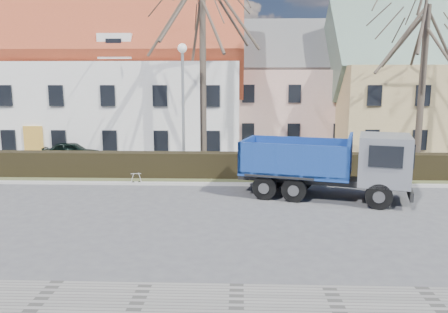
{
  "coord_description": "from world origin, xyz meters",
  "views": [
    {
      "loc": [
        0.05,
        -15.99,
        4.95
      ],
      "look_at": [
        -0.65,
        3.52,
        1.6
      ],
      "focal_mm": 35.0,
      "sensor_mm": 36.0,
      "label": 1
    }
  ],
  "objects_px": {
    "dump_truck": "(318,164)",
    "parked_car_a": "(73,151)",
    "cart_frame": "(132,178)",
    "streetlight": "(183,110)"
  },
  "relations": [
    {
      "from": "dump_truck",
      "to": "parked_car_a",
      "type": "bearing_deg",
      "value": 165.44
    },
    {
      "from": "dump_truck",
      "to": "cart_frame",
      "type": "bearing_deg",
      "value": -176.95
    },
    {
      "from": "dump_truck",
      "to": "cart_frame",
      "type": "distance_m",
      "value": 8.91
    },
    {
      "from": "dump_truck",
      "to": "parked_car_a",
      "type": "height_order",
      "value": "dump_truck"
    },
    {
      "from": "cart_frame",
      "to": "parked_car_a",
      "type": "height_order",
      "value": "parked_car_a"
    },
    {
      "from": "streetlight",
      "to": "cart_frame",
      "type": "xyz_separation_m",
      "value": [
        -2.24,
        -2.44,
        -3.18
      ]
    },
    {
      "from": "dump_truck",
      "to": "streetlight",
      "type": "bearing_deg",
      "value": 161.23
    },
    {
      "from": "streetlight",
      "to": "parked_car_a",
      "type": "distance_m",
      "value": 8.94
    },
    {
      "from": "streetlight",
      "to": "parked_car_a",
      "type": "bearing_deg",
      "value": 153.15
    },
    {
      "from": "dump_truck",
      "to": "cart_frame",
      "type": "relative_size",
      "value": 10.52
    }
  ]
}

